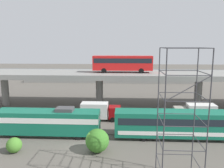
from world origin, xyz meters
TOP-DOWN VIEW (x-y plane):
  - ground_plane at (0.00, 0.00)m, footprint 260.00×260.00m
  - rail_strip_near at (0.00, 3.25)m, footprint 110.00×0.12m
  - rail_strip_far at (0.00, 4.75)m, footprint 110.00×0.12m
  - train_locomotive at (-6.43, 4.00)m, footprint 15.80×3.04m
  - train_coach_lead at (15.27, 4.00)m, footprint 22.72×3.04m
  - highway_overpass at (0.00, 20.00)m, footprint 96.00×11.02m
  - transit_bus_on_overpass at (4.84, 19.62)m, footprint 12.00×2.68m
  - service_truck_west at (0.97, 11.23)m, footprint 6.80×2.46m
  - service_truck_east at (17.32, 11.23)m, footprint 6.80×2.46m
  - scaffolding_tower at (10.17, -6.88)m, footprint 3.62×3.62m
  - pier_parking_lot at (0.00, 55.00)m, footprint 59.48×11.05m
  - parked_car_0 at (-14.55, 55.80)m, footprint 4.48×1.87m
  - parked_car_1 at (4.65, 54.58)m, footprint 4.65×1.83m
  - parked_car_2 at (17.91, 55.13)m, footprint 4.69×1.96m
  - parked_car_3 at (-1.87, 56.18)m, footprint 4.55×1.95m
  - parked_car_4 at (10.03, 54.29)m, footprint 4.16×1.93m
  - parked_car_5 at (25.16, 56.66)m, footprint 4.12×1.94m
  - harbor_water at (0.00, 78.00)m, footprint 140.00×36.00m
  - shrub_left at (-8.09, -1.35)m, footprint 1.85×1.85m
  - shrub_right at (1.96, -0.67)m, footprint 2.88×2.88m

SIDE VIEW (x-z plane):
  - ground_plane at x=0.00m, z-range 0.00..0.00m
  - harbor_water at x=0.00m, z-range 0.00..0.01m
  - rail_strip_near at x=0.00m, z-range 0.00..0.12m
  - rail_strip_far at x=0.00m, z-range 0.00..0.12m
  - pier_parking_lot at x=0.00m, z-range 0.00..1.45m
  - shrub_left at x=-8.09m, z-range 0.00..1.85m
  - shrub_right at x=1.96m, z-range 0.00..2.88m
  - service_truck_west at x=0.97m, z-range 0.12..3.16m
  - service_truck_east at x=17.32m, z-range 0.12..3.16m
  - train_coach_lead at x=15.27m, z-range 0.24..4.10m
  - train_locomotive at x=-6.43m, z-range 0.10..4.28m
  - parked_car_5 at x=25.16m, z-range 1.47..2.97m
  - parked_car_4 at x=10.03m, z-range 1.47..2.97m
  - parked_car_0 at x=-14.55m, z-range 1.47..2.97m
  - parked_car_1 at x=4.65m, z-range 1.47..2.97m
  - parked_car_3 at x=-1.87m, z-range 1.47..2.97m
  - parked_car_2 at x=17.91m, z-range 1.47..2.97m
  - highway_overpass at x=0.00m, z-range 2.94..10.28m
  - scaffolding_tower at x=10.17m, z-range 0.38..13.06m
  - transit_bus_on_overpass at x=4.84m, z-range 7.70..11.10m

